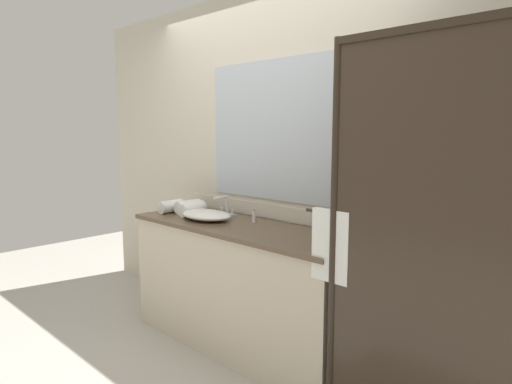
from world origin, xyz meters
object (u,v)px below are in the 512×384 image
Objects in this scene: sink_basin at (206,215)px; rolled_towel_far_edge at (193,209)px; amenity_bottle_body_wash at (254,216)px; rolled_towel_middle at (188,206)px; rolled_towel_near_edge at (171,206)px; amenity_bottle_lotion at (322,230)px; faucet at (226,209)px.

sink_basin is 0.21m from rolled_towel_far_edge.
rolled_towel_middle reaches higher than amenity_bottle_body_wash.
rolled_towel_middle is at bearing 159.84° from rolled_towel_far_edge.
rolled_towel_middle is 0.12m from rolled_towel_far_edge.
rolled_towel_far_edge is (0.22, 0.05, 0.00)m from rolled_towel_near_edge.
rolled_towel_near_edge is (-1.37, -0.16, 0.01)m from amenity_bottle_lotion.
amenity_bottle_lotion is 0.40× the size of rolled_towel_middle.
faucet is at bearing 176.82° from amenity_bottle_lotion.
faucet is at bearing 175.16° from amenity_bottle_body_wash.
rolled_towel_near_edge is at bearing -166.59° from amenity_bottle_body_wash.
faucet is 0.48m from rolled_towel_near_edge.
rolled_towel_middle is (-0.32, -0.12, -0.00)m from faucet.
amenity_bottle_body_wash is 0.66m from rolled_towel_middle.
sink_basin is at bearing -9.92° from rolled_towel_far_edge.
rolled_towel_far_edge is (0.11, -0.04, -0.00)m from rolled_towel_middle.
rolled_towel_middle and rolled_towel_far_edge have the same top height.
sink_basin is 1.96× the size of rolled_towel_middle.
faucet reaches higher than amenity_bottle_body_wash.
rolled_towel_near_edge reaches higher than amenity_bottle_body_wash.
rolled_towel_near_edge is at bearing -167.44° from rolled_towel_far_edge.
faucet reaches higher than rolled_towel_near_edge.
rolled_towel_far_edge reaches higher than sink_basin.
amenity_bottle_lotion is (0.94, -0.05, -0.01)m from faucet.
rolled_towel_far_edge is (-1.15, -0.11, 0.01)m from amenity_bottle_lotion.
amenity_bottle_lotion is at bearing 8.70° from sink_basin.
rolled_towel_far_edge is at bearing -174.64° from amenity_bottle_lotion.
amenity_bottle_body_wash is at bearing 26.86° from sink_basin.
rolled_towel_near_edge is 0.94× the size of rolled_towel_middle.
faucet is at bearing 37.68° from rolled_towel_far_edge.
amenity_bottle_body_wash is 1.09× the size of amenity_bottle_lotion.
rolled_towel_far_edge is at bearing 12.56° from rolled_towel_near_edge.
amenity_bottle_lotion is at bearing -2.28° from amenity_bottle_body_wash.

